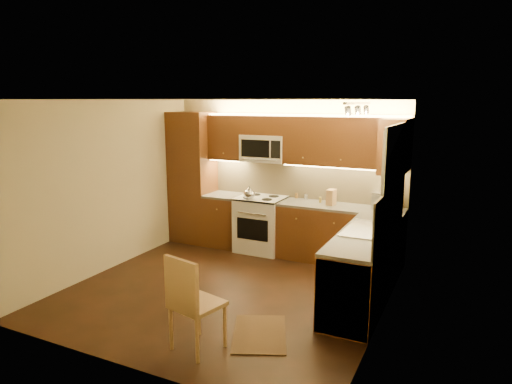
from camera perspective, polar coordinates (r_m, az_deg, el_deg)
The scene contains 37 objects.
floor at distance 6.26m, azimuth -3.50°, elevation -12.09°, with size 4.00×4.00×0.01m, color black.
ceiling at distance 5.74m, azimuth -3.81°, elevation 11.46°, with size 4.00×4.00×0.01m, color beige.
wall_back at distance 7.65m, azimuth 3.71°, elevation 2.02°, with size 4.00×0.01×2.50m, color #C4B98F.
wall_front at distance 4.30m, azimuth -16.88°, elevation -5.86°, with size 4.00×0.01×2.50m, color #C4B98F.
wall_left at distance 7.06m, azimuth -17.95°, elevation 0.70°, with size 0.01×4.00×2.50m, color #C4B98F.
wall_right at distance 5.22m, azimuth 15.90°, elevation -2.81°, with size 0.01×4.00×2.50m, color #C4B98F.
pantry at distance 8.17m, azimuth -7.90°, elevation 1.82°, with size 0.70×0.60×2.30m, color #4C2310.
base_cab_back_left at distance 7.98m, azimuth -3.80°, elevation -3.61°, with size 0.62×0.60×0.86m, color #4C2310.
counter_back_left at distance 7.88m, azimuth -3.84°, elevation -0.45°, with size 0.62×0.60×0.04m, color #3E3B38.
base_cab_back_right at distance 7.23m, azimuth 10.41°, elevation -5.37°, with size 1.92×0.60×0.86m, color #4C2310.
counter_back_right at distance 7.12m, azimuth 10.54°, elevation -1.89°, with size 1.92×0.60×0.04m, color #3E3B38.
base_cab_right at distance 5.89m, azimuth 13.25°, elevation -9.42°, with size 0.60×2.00×0.86m, color #4C2310.
counter_right at distance 5.74m, azimuth 13.45°, elevation -5.21°, with size 0.60×2.00×0.04m, color #3E3B38.
dishwasher at distance 5.25m, azimuth 11.53°, elevation -11.95°, with size 0.58×0.60×0.84m, color silver.
backsplash_back at distance 7.53m, azimuth 6.15°, elevation 1.44°, with size 3.30×0.02×0.60m, color tan.
backsplash_right at distance 5.61m, azimuth 16.49°, elevation -2.38°, with size 0.02×2.00×0.60m, color tan.
upper_cab_back_left at distance 7.84m, azimuth -3.48°, elevation 6.86°, with size 0.62×0.35×0.75m, color #4C2310.
upper_cab_back_right at distance 7.08m, azimuth 11.10°, elevation 6.18°, with size 1.92×0.35×0.75m, color #4C2310.
upper_cab_bridge at distance 7.52m, azimuth 1.14°, elevation 8.36°, with size 0.76×0.35×0.31m, color #4C2310.
upper_cab_right_corner at distance 6.51m, azimuth 16.86°, elevation 5.47°, with size 0.35×0.50×0.75m, color #4C2310.
stove at distance 7.64m, azimuth 0.63°, elevation -4.03°, with size 0.76×0.65×0.92m, color silver, non-canonical shape.
microwave at distance 7.53m, azimuth 1.09°, elevation 5.51°, with size 0.76×0.38×0.44m, color silver, non-canonical shape.
window_frame at distance 5.68m, azimuth 16.92°, elevation 1.88°, with size 0.03×1.44×1.24m, color silver.
window_blinds at distance 5.69m, azimuth 16.72°, elevation 1.90°, with size 0.02×1.36×1.16m, color silver.
sink at distance 5.86m, azimuth 13.81°, elevation -3.93°, with size 0.52×0.86×0.15m, color silver, non-canonical shape.
faucet at distance 5.81m, azimuth 15.59°, elevation -3.39°, with size 0.20×0.04×0.30m, color silver, non-canonical shape.
track_light_bar at distance 5.55m, azimuth 12.68°, elevation 10.81°, with size 0.04×1.20×0.03m, color silver.
kettle at distance 7.37m, azimuth -0.84°, elevation -0.05°, with size 0.19×0.19×0.22m, color silver, non-canonical shape.
toaster_oven at distance 7.12m, azimuth 15.98°, elevation -0.97°, with size 0.41×0.31×0.25m, color silver.
knife_block at distance 7.14m, azimuth 9.40°, elevation -0.65°, with size 0.11×0.18×0.24m, color #9C7346.
spice_jar_a at distance 7.45m, azimuth 6.24°, elevation -0.60°, with size 0.05×0.05×0.11m, color silver.
spice_jar_b at distance 7.57m, azimuth 5.09°, elevation -0.45°, with size 0.04×0.04×0.09m, color brown.
spice_jar_c at distance 7.48m, azimuth 6.37°, elevation -0.58°, with size 0.04×0.04×0.10m, color silver.
spice_jar_d at distance 7.30m, azimuth 8.05°, elevation -0.96°, with size 0.04×0.04×0.09m, color olive.
soap_bottle at distance 6.47m, azimuth 16.16°, elevation -2.36°, with size 0.09×0.10×0.21m, color #BDBCC1.
rug at distance 5.17m, azimuth 0.44°, elevation -17.33°, with size 0.56×0.84×0.01m, color black.
dining_chair at distance 4.73m, azimuth -7.35°, elevation -13.48°, with size 0.45×0.45×1.01m, color #9C7346, non-canonical shape.
Camera 1 is at (2.83, -5.00, 2.49)m, focal length 31.94 mm.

